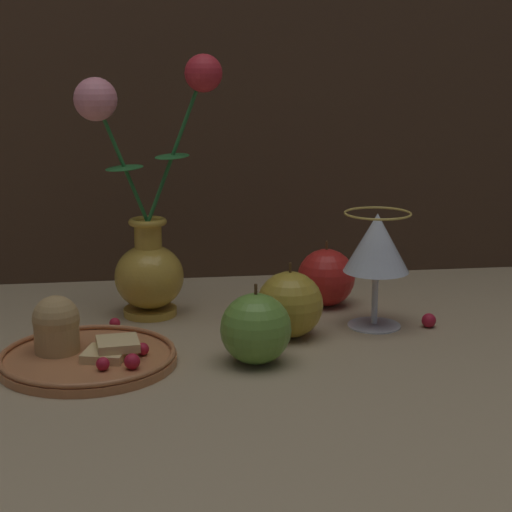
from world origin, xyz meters
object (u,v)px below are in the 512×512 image
object	(u,v)px
vase	(147,229)
apple_near_glass	(256,329)
wine_glass	(377,247)
plate_with_pastries	(81,348)
apple_beside_vase	(290,305)
apple_at_table_edge	(326,277)

from	to	relation	value
vase	apple_near_glass	bearing A→B (deg)	-59.31
wine_glass	apple_near_glass	bearing A→B (deg)	-146.58
plate_with_pastries	wine_glass	size ratio (longest dim) A/B	1.35
apple_beside_vase	apple_at_table_edge	world-z (taller)	apple_beside_vase
vase	wine_glass	distance (m)	0.30
plate_with_pastries	apple_near_glass	xyz separation A→B (m)	(0.20, -0.03, 0.02)
vase	wine_glass	size ratio (longest dim) A/B	2.29
apple_beside_vase	apple_at_table_edge	distance (m)	0.15
plate_with_pastries	apple_beside_vase	xyz separation A→B (m)	(0.25, 0.06, 0.02)
vase	apple_beside_vase	distance (m)	0.22
apple_at_table_edge	wine_glass	bearing A→B (deg)	-67.15
vase	wine_glass	bearing A→B (deg)	-16.80
vase	apple_near_glass	world-z (taller)	vase
plate_with_pastries	apple_at_table_edge	size ratio (longest dim) A/B	2.19
plate_with_pastries	apple_at_table_edge	distance (m)	0.38
wine_glass	apple_at_table_edge	distance (m)	0.13
plate_with_pastries	vase	bearing A→B (deg)	65.45
apple_near_glass	apple_at_table_edge	world-z (taller)	apple_near_glass
vase	apple_beside_vase	size ratio (longest dim) A/B	3.63
apple_beside_vase	plate_with_pastries	bearing A→B (deg)	-166.36
apple_near_glass	wine_glass	bearing A→B (deg)	33.42
apple_beside_vase	apple_at_table_edge	xyz separation A→B (m)	(0.07, 0.13, -0.00)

